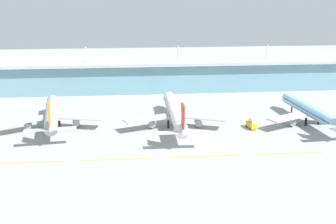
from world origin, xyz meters
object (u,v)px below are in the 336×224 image
at_px(airliner_near, 52,115).
at_px(airliner_middle, 175,113).
at_px(fuel_truck, 252,124).
at_px(airliner_far, 312,111).

distance_m(airliner_near, airliner_middle, 57.01).
relative_size(airliner_near, fuel_truck, 8.04).
bearing_deg(airliner_far, airliner_near, 177.28).
bearing_deg(airliner_far, fuel_truck, -172.88).
xyz_separation_m(airliner_near, fuel_truck, (91.93, -9.52, -4.18)).
distance_m(airliner_middle, airliner_far, 65.00).
bearing_deg(fuel_truck, airliner_middle, 170.44).
height_order(airliner_near, fuel_truck, airliner_near).
distance_m(airliner_near, airliner_far, 122.00).
height_order(airliner_near, airliner_far, same).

